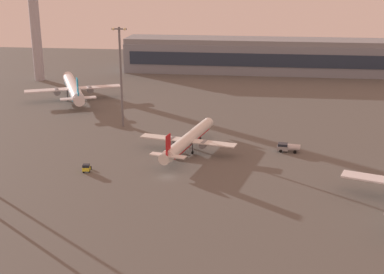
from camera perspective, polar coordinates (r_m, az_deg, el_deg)
ground_plane at (r=128.79m, az=-2.71°, el=-4.36°), size 416.00×416.00×0.00m
terminal_building at (r=262.30m, az=10.65°, el=8.62°), size 161.11×22.40×16.40m
control_tower at (r=247.86m, az=-16.76°, el=12.37°), size 8.00×8.00×49.67m
airplane_taxiway_distant at (r=145.27m, az=-0.42°, el=-0.29°), size 27.58×35.20×9.11m
airplane_far_stand at (r=209.40m, az=-12.80°, el=5.23°), size 35.06×44.36×12.09m
pushback_tug at (r=134.06m, az=-11.41°, el=-3.31°), size 2.17×3.28×2.05m
fuel_truck at (r=148.01m, az=10.38°, el=-1.09°), size 6.49×2.97×2.35m
apron_light_central at (r=167.04m, az=-7.75°, el=7.01°), size 4.80×0.90×31.69m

